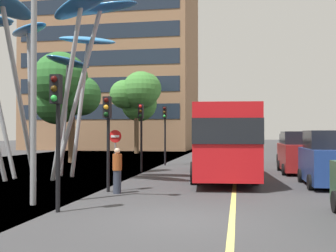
% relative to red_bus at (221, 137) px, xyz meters
% --- Properties ---
extents(ground, '(120.00, 240.00, 0.10)m').
position_rel_red_bus_xyz_m(ground, '(-1.31, -10.33, -2.01)').
color(ground, '#38383A').
extents(red_bus, '(3.53, 11.45, 3.58)m').
position_rel_red_bus_xyz_m(red_bus, '(0.00, 0.00, 0.00)').
color(red_bus, red).
rests_on(red_bus, ground).
extents(leaf_sculpture, '(9.63, 9.26, 8.13)m').
position_rel_red_bus_xyz_m(leaf_sculpture, '(-8.39, -2.49, 4.70)').
color(leaf_sculpture, '#9EA0A5').
rests_on(leaf_sculpture, ground).
extents(traffic_light_kerb_near, '(0.28, 0.42, 3.80)m').
position_rel_red_bus_xyz_m(traffic_light_kerb_near, '(-4.09, -10.07, 0.79)').
color(traffic_light_kerb_near, black).
rests_on(traffic_light_kerb_near, ground).
extents(traffic_light_kerb_far, '(0.28, 0.42, 3.53)m').
position_rel_red_bus_xyz_m(traffic_light_kerb_far, '(-3.94, -6.02, 0.61)').
color(traffic_light_kerb_far, black).
rests_on(traffic_light_kerb_far, ground).
extents(traffic_light_island_mid, '(0.28, 0.42, 3.79)m').
position_rel_red_bus_xyz_m(traffic_light_island_mid, '(-4.50, 1.73, 0.79)').
color(traffic_light_island_mid, black).
rests_on(traffic_light_island_mid, ground).
extents(traffic_light_opposite, '(0.28, 0.42, 3.96)m').
position_rel_red_bus_xyz_m(traffic_light_opposite, '(-4.02, 6.65, 0.90)').
color(traffic_light_opposite, black).
rests_on(traffic_light_opposite, ground).
extents(car_parked_mid, '(1.93, 4.12, 2.29)m').
position_rel_red_bus_xyz_m(car_parked_mid, '(4.43, -2.93, -0.89)').
color(car_parked_mid, navy).
rests_on(car_parked_mid, ground).
extents(car_parked_far, '(1.92, 4.27, 2.26)m').
position_rel_red_bus_xyz_m(car_parked_far, '(4.02, 2.62, -0.89)').
color(car_parked_far, maroon).
rests_on(car_parked_far, ground).
extents(car_side_street, '(2.01, 4.02, 2.11)m').
position_rel_red_bus_xyz_m(car_side_street, '(4.63, 9.53, -0.96)').
color(car_side_street, maroon).
rests_on(car_side_street, ground).
extents(street_lamp, '(1.78, 0.44, 7.10)m').
position_rel_red_bus_xyz_m(street_lamp, '(-4.90, -9.02, 2.63)').
color(street_lamp, gray).
rests_on(street_lamp, ground).
extents(tree_pavement_near, '(5.07, 4.29, 8.00)m').
position_rel_red_bus_xyz_m(tree_pavement_near, '(-11.68, 7.65, 3.34)').
color(tree_pavement_near, brown).
rests_on(tree_pavement_near, ground).
extents(tree_pavement_far, '(5.21, 5.59, 8.60)m').
position_rel_red_bus_xyz_m(tree_pavement_far, '(-9.47, 22.00, 4.14)').
color(tree_pavement_far, brown).
rests_on(tree_pavement_far, ground).
extents(pedestrian, '(0.34, 0.34, 1.65)m').
position_rel_red_bus_xyz_m(pedestrian, '(-3.48, -6.28, -1.13)').
color(pedestrian, '#2D3342').
rests_on(pedestrian, ground).
extents(no_entry_sign, '(0.60, 0.12, 2.32)m').
position_rel_red_bus_xyz_m(no_entry_sign, '(-4.92, -1.76, -0.40)').
color(no_entry_sign, gray).
rests_on(no_entry_sign, ground).
extents(backdrop_building, '(21.24, 15.70, 22.65)m').
position_rel_red_bus_xyz_m(backdrop_building, '(-15.85, 34.97, 9.37)').
color(backdrop_building, '#936B4C').
rests_on(backdrop_building, ground).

